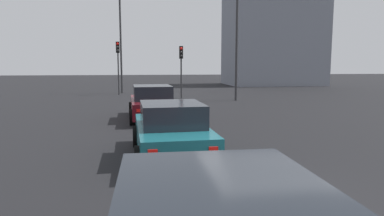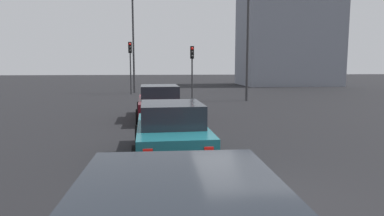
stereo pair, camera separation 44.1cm
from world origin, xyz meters
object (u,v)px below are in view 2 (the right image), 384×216
(car_maroon_right_lead, at_px, (159,103))
(street_lamp_kerbside, at_px, (133,38))
(traffic_light_near_right, at_px, (192,61))
(traffic_light_near_left, at_px, (130,57))
(street_lamp_far, at_px, (248,28))
(car_teal_right_second, at_px, (171,130))

(car_maroon_right_lead, xyz_separation_m, street_lamp_kerbside, (14.92, 2.07, 4.03))
(street_lamp_kerbside, bearing_deg, traffic_light_near_right, -140.20)
(traffic_light_near_left, xyz_separation_m, street_lamp_kerbside, (1.66, -0.17, 1.67))
(car_maroon_right_lead, relative_size, traffic_light_near_right, 1.26)
(car_maroon_right_lead, xyz_separation_m, traffic_light_near_right, (9.45, -2.49, 2.00))
(street_lamp_kerbside, bearing_deg, car_maroon_right_lead, -172.11)
(traffic_light_near_left, xyz_separation_m, street_lamp_far, (-5.94, -8.27, 1.84))
(traffic_light_near_left, distance_m, street_lamp_far, 10.35)
(car_maroon_right_lead, xyz_separation_m, street_lamp_far, (7.32, -6.03, 4.19))
(traffic_light_near_right, bearing_deg, street_lamp_far, 64.76)
(traffic_light_near_left, height_order, street_lamp_kerbside, street_lamp_kerbside)
(car_maroon_right_lead, distance_m, street_lamp_far, 10.37)
(car_maroon_right_lead, height_order, traffic_light_near_left, traffic_light_near_left)
(car_maroon_right_lead, distance_m, traffic_light_near_right, 9.97)
(street_lamp_far, bearing_deg, street_lamp_kerbside, 46.82)
(car_teal_right_second, bearing_deg, street_lamp_far, -24.47)
(car_teal_right_second, distance_m, traffic_light_near_left, 20.09)
(car_maroon_right_lead, bearing_deg, street_lamp_far, -41.48)
(traffic_light_near_left, bearing_deg, car_teal_right_second, 8.69)
(car_teal_right_second, relative_size, street_lamp_far, 0.50)
(car_maroon_right_lead, bearing_deg, traffic_light_near_left, 7.58)
(traffic_light_near_left, height_order, street_lamp_far, street_lamp_far)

